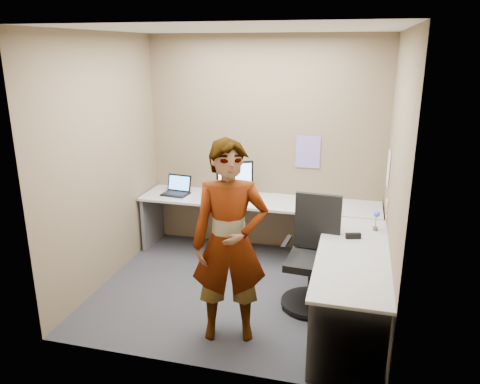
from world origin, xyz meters
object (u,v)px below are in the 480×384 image
(desk, at_px, (285,232))
(person, at_px, (230,243))
(office_chair, at_px, (313,263))
(monitor, at_px, (235,176))

(desk, height_order, person, person)
(desk, distance_m, office_chair, 0.58)
(office_chair, bearing_deg, monitor, 142.40)
(desk, relative_size, monitor, 6.95)
(desk, xyz_separation_m, office_chair, (0.35, -0.44, -0.13))
(desk, xyz_separation_m, person, (-0.31, -1.17, 0.32))
(monitor, height_order, person, person)
(desk, height_order, office_chair, office_chair)
(office_chair, height_order, person, person)
(monitor, distance_m, person, 1.75)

